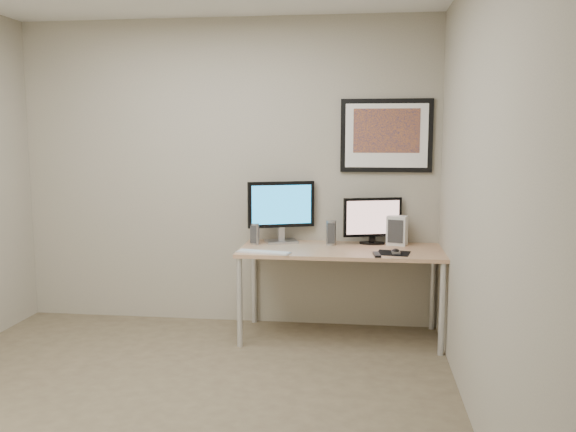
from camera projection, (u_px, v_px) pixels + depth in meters
name	position (u px, v px, depth m)	size (l,w,h in m)	color
floor	(167.00, 402.00, 3.73)	(3.60, 3.60, 0.00)	brown
room	(183.00, 132.00, 3.95)	(3.60, 3.60, 3.60)	white
desk	(341.00, 257.00, 4.84)	(1.60, 0.70, 0.73)	#9E6B4C
framed_art	(386.00, 135.00, 5.00)	(0.75, 0.04, 0.60)	black
monitor_large	(281.00, 209.00, 5.07)	(0.54, 0.26, 0.51)	#A5A5A9
monitor_tv	(372.00, 219.00, 5.01)	(0.48, 0.17, 0.39)	black
speaker_left	(255.00, 234.00, 5.01)	(0.07, 0.07, 0.18)	#A5A5A9
speaker_right	(331.00, 233.00, 4.99)	(0.08, 0.08, 0.20)	#A5A5A9
keyboard	(264.00, 252.00, 4.65)	(0.42, 0.11, 0.01)	silver
mousepad	(393.00, 253.00, 4.64)	(0.24, 0.22, 0.00)	black
mouse	(396.00, 251.00, 4.62)	(0.06, 0.10, 0.03)	black
remote	(377.00, 254.00, 4.55)	(0.04, 0.16, 0.02)	black
fan_unit	(397.00, 230.00, 4.98)	(0.16, 0.11, 0.24)	silver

